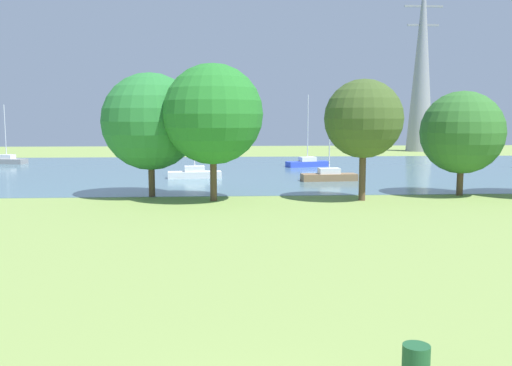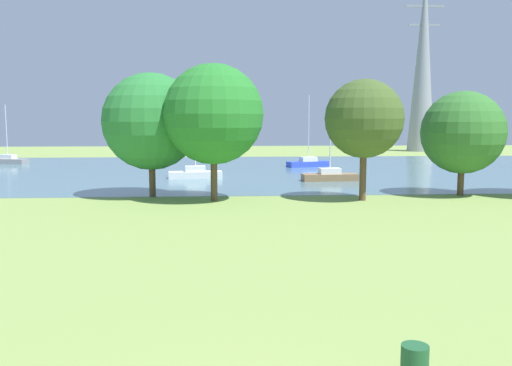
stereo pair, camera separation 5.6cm
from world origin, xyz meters
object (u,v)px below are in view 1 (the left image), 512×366
Objects in this scene: tree_west_far at (150,122)px; tree_mid_shore at (364,119)px; electricity_pylon at (422,61)px; tree_west_near at (213,114)px; sailboat_white at (195,173)px; sailboat_blue at (307,163)px; sailboat_brown at (329,176)px; sailboat_gray at (7,160)px; tree_east_near at (462,133)px; litter_bin at (416,364)px.

tree_mid_shore is at bearing -10.64° from tree_west_far.
electricity_pylon is (23.87, 54.78, 9.43)m from tree_mid_shore.
tree_mid_shore is at bearing -2.40° from tree_west_near.
sailboat_white is 0.88× the size of tree_mid_shore.
sailboat_blue is 1.48× the size of sailboat_brown.
sailboat_gray is at bearing 137.56° from tree_mid_shore.
tree_mid_shore is at bearing -42.44° from sailboat_gray.
tree_west_near is 0.30× the size of electricity_pylon.
tree_mid_shore is at bearing -165.60° from tree_east_near.
sailboat_brown reaches higher than litter_bin.
litter_bin is 0.10× the size of tree_mid_shore.
sailboat_brown is at bearing 81.53° from litter_bin.
electricity_pylon is (23.44, 29.08, 14.30)m from sailboat_blue.
electricity_pylon is at bearing 61.20° from sailboat_brown.
sailboat_brown is 0.64× the size of tree_west_far.
sailboat_white is 12.09m from sailboat_brown.
tree_mid_shore is at bearing -113.54° from electricity_pylon.
sailboat_gray is at bearing 125.45° from tree_west_far.
tree_west_far is at bearing -101.43° from sailboat_white.
sailboat_white is 15.05m from tree_west_near.
tree_west_near reaches higher than tree_east_near.
sailboat_blue is at bearing 88.60° from sailboat_brown.
tree_west_far is 14.29m from tree_mid_shore.
tree_west_near is at bearing -175.00° from tree_east_near.
litter_bin is at bearing -80.13° from tree_west_near.
sailboat_brown is 12.52m from tree_mid_shore.
sailboat_gray is 51.98m from tree_east_near.
sailboat_gray is 0.83× the size of tree_west_far.
sailboat_gray is 0.24× the size of electricity_pylon.
sailboat_white is 55.65m from electricity_pylon.
sailboat_brown is (11.74, -2.90, -0.02)m from sailboat_white.
sailboat_white is 29.01m from sailboat_gray.
sailboat_brown is at bearing -30.21° from sailboat_gray.
sailboat_blue reaches higher than sailboat_brown.
tree_mid_shore is (9.76, -0.41, -0.30)m from tree_west_near.
tree_mid_shore is 0.27× the size of electricity_pylon.
litter_bin is 86.14m from electricity_pylon.
sailboat_blue is (12.09, 11.28, 0.01)m from sailboat_white.
litter_bin is 0.09× the size of tree_west_far.
sailboat_brown is at bearing 48.46° from tree_west_near.
tree_west_far is 65.18m from electricity_pylon.
sailboat_brown is at bearing -13.86° from sailboat_white.
sailboat_white is 0.96× the size of tree_east_near.
tree_west_near is at bearing -51.43° from sailboat_gray.
sailboat_brown is 0.18× the size of electricity_pylon.
sailboat_brown is 0.77× the size of sailboat_gray.
sailboat_gray is 0.79× the size of tree_west_near.
tree_mid_shore is 7.76m from tree_east_near.
tree_west_far is at bearing -54.55° from sailboat_gray.
tree_west_near is 1.12× the size of tree_mid_shore.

